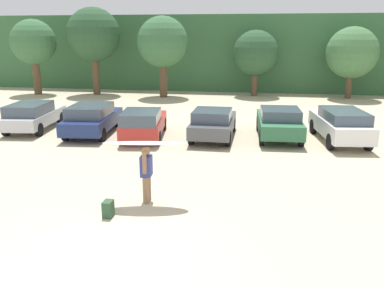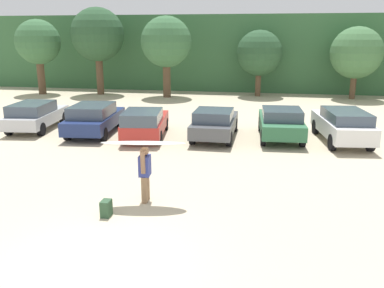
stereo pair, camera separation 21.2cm
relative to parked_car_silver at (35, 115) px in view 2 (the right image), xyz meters
name	(u,v)px [view 2 (the right image)]	position (x,y,z in m)	size (l,w,h in m)	color
ground_plane	(93,268)	(8.05, -11.59, -0.76)	(120.00, 120.00, 0.00)	#C1B293
hillside_ridge	(231,51)	(8.05, 21.65, 2.38)	(108.00, 12.00, 6.29)	#38663D
tree_far_left	(38,43)	(-6.44, 11.90, 3.31)	(3.51, 3.51, 5.88)	brown
tree_right	(98,35)	(-1.68, 12.56, 3.89)	(4.15, 4.15, 6.78)	brown
tree_far_right	(166,42)	(3.96, 12.05, 3.36)	(3.81, 3.81, 6.07)	brown
tree_center	(259,53)	(10.88, 13.83, 2.53)	(3.48, 3.48, 5.06)	brown
tree_ridge_back	(356,53)	(17.92, 13.58, 2.63)	(3.78, 3.78, 5.29)	brown
parked_car_silver	(35,115)	(0.00, 0.00, 0.00)	(2.25, 4.46, 1.43)	silver
parked_car_navy	(94,118)	(3.31, -0.32, 0.02)	(2.31, 4.64, 1.48)	navy
parked_car_red	(145,122)	(5.98, -0.69, -0.02)	(2.32, 4.43, 1.41)	#B72D28
parked_car_dark_gray	(215,123)	(9.21, -0.20, -0.02)	(1.88, 4.28, 1.42)	#4C4F54
parked_car_forest_green	(281,122)	(12.24, 0.28, 0.01)	(2.09, 4.40, 1.47)	#2D6642
parked_car_white	(343,124)	(14.94, 0.06, 0.07)	(2.27, 4.71, 1.52)	white
person_adult	(145,171)	(8.14, -7.95, 0.16)	(0.33, 0.64, 1.64)	#8C6B4C
surfboard_white	(143,143)	(8.15, -8.09, 1.04)	(2.47, 1.02, 0.15)	white
backpack_dropped	(106,208)	(7.39, -9.15, -0.54)	(0.24, 0.34, 0.45)	#2D4C33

